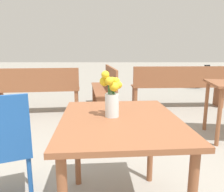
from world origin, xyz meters
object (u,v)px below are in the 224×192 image
cafe_chair (1,145)px  bench_middle (37,90)px  flower_vase (112,98)px  bench_near (179,85)px  table_front (120,133)px  bench_far (106,88)px  bicycle (211,77)px

cafe_chair → bench_middle: size_ratio=0.57×
flower_vase → bench_middle: size_ratio=0.20×
bench_near → cafe_chair: bearing=-125.8°
flower_vase → bench_near: bearing=65.7°
flower_vase → bench_near: 3.27m
table_front → bench_far: bearing=93.7°
bench_near → bicycle: 2.97m
cafe_chair → bench_middle: bearing=103.7°
bicycle → bench_near: bearing=-125.3°
cafe_chair → bench_far: 2.78m
bicycle → bench_far: bearing=-140.3°
flower_vase → bicycle: (3.05, 5.38, -0.53)m
bench_far → bicycle: bearing=39.7°
bench_near → bench_middle: size_ratio=1.22×
cafe_chair → bench_near: bearing=54.2°
bench_far → cafe_chair: bearing=-103.5°
table_front → bench_far: (-0.18, 2.77, -0.17)m
table_front → bench_near: size_ratio=0.53×
cafe_chair → bench_middle: (-0.60, 2.48, -0.05)m
flower_vase → cafe_chair: (-0.77, 0.03, -0.35)m
cafe_chair → bench_near: size_ratio=0.46×
table_front → bicycle: table_front is taller
bicycle → cafe_chair: bearing=-125.6°
cafe_chair → bench_far: cafe_chair is taller
cafe_chair → bicycle: bearing=54.4°
flower_vase → cafe_chair: 0.85m
cafe_chair → bicycle: 6.57m
flower_vase → cafe_chair: size_ratio=0.34×
cafe_chair → bench_far: size_ratio=0.58×
cafe_chair → bicycle: cafe_chair is taller
flower_vase → bench_far: flower_vase is taller
bench_middle → bicycle: 5.27m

